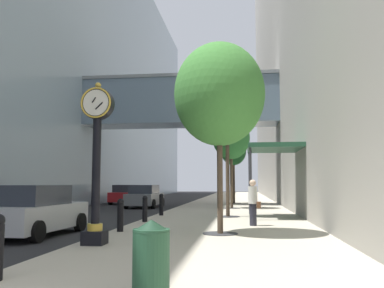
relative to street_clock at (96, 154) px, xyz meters
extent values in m
plane|color=#262628|center=(-0.59, 20.06, -2.45)|extent=(110.00, 110.00, 0.00)
cube|color=#BCB29E|center=(2.92, 23.06, -2.38)|extent=(7.02, 80.00, 0.14)
cube|color=#93A8B7|center=(-12.64, 23.06, 10.96)|extent=(9.00, 80.00, 26.82)
cube|color=slate|center=(-0.85, 20.06, 5.34)|extent=(15.17, 3.20, 3.40)
cube|color=gray|center=(-0.85, 20.06, 7.16)|extent=(15.17, 3.40, 0.24)
cube|color=black|center=(0.00, 0.01, -2.14)|extent=(0.55, 0.55, 0.35)
cylinder|color=gold|center=(0.00, 0.01, -1.87)|extent=(0.39, 0.38, 0.18)
cylinder|color=black|center=(0.00, 0.01, -0.43)|extent=(0.22, 0.22, 2.70)
cylinder|color=black|center=(0.00, 0.01, 1.34)|extent=(0.84, 0.28, 0.84)
torus|color=gold|center=(0.00, -0.14, 1.34)|extent=(0.82, 0.05, 0.82)
cylinder|color=silver|center=(0.00, -0.14, 1.34)|extent=(0.69, 0.01, 0.69)
cylinder|color=silver|center=(0.00, 0.16, 1.34)|extent=(0.69, 0.01, 0.69)
sphere|color=gold|center=(0.00, 0.01, 1.83)|extent=(0.16, 0.16, 0.16)
cube|color=black|center=(-0.05, -0.15, 1.41)|extent=(0.12, 0.01, 0.16)
cube|color=black|center=(0.09, -0.15, 1.25)|extent=(0.21, 0.01, 0.20)
cylinder|color=black|center=(-0.19, 2.80, -1.87)|extent=(0.21, 0.21, 0.89)
sphere|color=black|center=(-0.19, 2.80, -1.36)|extent=(0.22, 0.22, 0.22)
cylinder|color=black|center=(-0.19, 6.14, -1.87)|extent=(0.21, 0.21, 0.89)
sphere|color=black|center=(-0.19, 6.14, -1.36)|extent=(0.22, 0.22, 0.22)
cylinder|color=black|center=(-0.19, 9.48, -1.87)|extent=(0.21, 0.21, 0.89)
sphere|color=black|center=(-0.19, 9.48, -1.36)|extent=(0.22, 0.22, 0.22)
cylinder|color=#333335|center=(3.07, 2.60, -2.30)|extent=(1.10, 1.10, 0.02)
cylinder|color=#4C3D2D|center=(3.07, 2.60, -0.66)|extent=(0.18, 0.18, 3.32)
ellipsoid|color=#428438|center=(3.07, 2.60, 2.09)|extent=(2.89, 2.89, 3.33)
cylinder|color=#333335|center=(3.07, 9.08, -2.30)|extent=(1.10, 1.10, 0.02)
cylinder|color=#4C3D2D|center=(3.07, 9.08, -0.21)|extent=(0.18, 0.18, 4.21)
ellipsoid|color=#2D7033|center=(3.07, 9.08, 2.59)|extent=(1.86, 1.86, 2.14)
cylinder|color=#333335|center=(3.07, 15.56, -2.30)|extent=(1.10, 1.10, 0.02)
cylinder|color=#4C3D2D|center=(3.07, 15.56, -0.54)|extent=(0.18, 0.18, 3.55)
ellipsoid|color=#2D7033|center=(3.07, 15.56, 2.12)|extent=(2.37, 2.37, 2.73)
cylinder|color=#333335|center=(3.07, 22.04, -2.30)|extent=(1.10, 1.10, 0.02)
cylinder|color=#4C3D2D|center=(3.07, 22.04, -0.63)|extent=(0.18, 0.18, 3.38)
ellipsoid|color=#23602D|center=(3.07, 22.04, 1.81)|extent=(2.00, 2.00, 2.29)
cylinder|color=#234C33|center=(2.50, -4.47, -1.85)|extent=(0.52, 0.52, 0.92)
cone|color=#183523|center=(2.50, -4.47, -1.34)|extent=(0.53, 0.53, 0.16)
cylinder|color=#23232D|center=(4.14, 5.19, -1.91)|extent=(0.32, 0.32, 0.80)
cylinder|color=silver|center=(4.14, 5.19, -1.19)|extent=(0.41, 0.41, 0.65)
sphere|color=beige|center=(4.14, 5.19, -0.74)|extent=(0.25, 0.25, 0.25)
cube|color=brown|center=(4.35, 5.13, -1.55)|extent=(0.17, 0.22, 0.24)
cube|color=#235138|center=(5.23, 9.03, 0.89)|extent=(2.40, 3.60, 0.20)
cylinder|color=#333338|center=(4.11, 7.43, -0.71)|extent=(0.10, 0.10, 3.20)
cylinder|color=#333338|center=(4.11, 10.63, -0.71)|extent=(0.10, 0.10, 3.20)
cube|color=#B7BABF|center=(-2.98, 2.45, -1.84)|extent=(2.03, 4.26, 0.79)
cube|color=#282D38|center=(-2.98, 2.24, -1.14)|extent=(1.74, 2.41, 0.65)
cylinder|color=black|center=(-3.87, 3.91, -2.13)|extent=(0.24, 0.65, 0.64)
cylinder|color=black|center=(-1.99, 3.85, -2.13)|extent=(0.24, 0.65, 0.64)
cylinder|color=black|center=(-2.09, 0.99, -2.13)|extent=(0.24, 0.65, 0.64)
cube|color=#AD191E|center=(-5.85, 22.97, -1.86)|extent=(1.93, 4.52, 0.75)
cube|color=#282D38|center=(-5.85, 22.74, -1.19)|extent=(1.65, 2.55, 0.62)
cylinder|color=black|center=(-6.68, 24.51, -2.13)|extent=(0.24, 0.65, 0.64)
cylinder|color=black|center=(-4.91, 24.45, -2.13)|extent=(0.24, 0.65, 0.64)
cylinder|color=black|center=(-6.79, 21.48, -2.13)|extent=(0.24, 0.65, 0.64)
cylinder|color=black|center=(-5.01, 21.42, -2.13)|extent=(0.24, 0.65, 0.64)
cube|color=slate|center=(-3.09, 17.95, -1.85)|extent=(1.89, 4.31, 0.76)
cube|color=#282D38|center=(-3.09, 17.74, -1.18)|extent=(1.66, 2.42, 0.62)
cylinder|color=black|center=(-4.01, 19.42, -2.13)|extent=(0.22, 0.64, 0.64)
cylinder|color=black|center=(-2.15, 19.41, -2.13)|extent=(0.22, 0.64, 0.64)
cylinder|color=black|center=(-4.03, 16.49, -2.13)|extent=(0.22, 0.64, 0.64)
cylinder|color=black|center=(-2.16, 16.48, -2.13)|extent=(0.22, 0.64, 0.64)
camera|label=1|loc=(3.78, -10.12, -0.75)|focal=37.85mm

